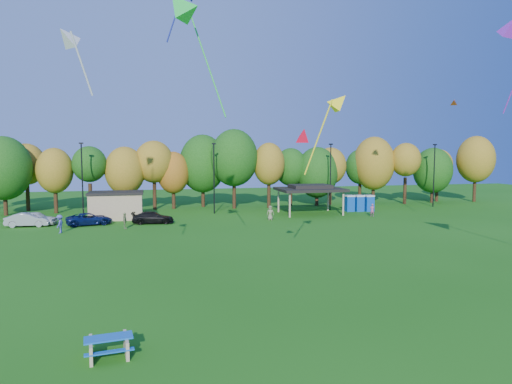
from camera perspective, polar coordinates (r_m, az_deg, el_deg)
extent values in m
plane|color=#19600F|center=(20.81, 5.01, -17.52)|extent=(160.00, 160.00, 0.00)
cylinder|color=black|center=(65.20, -28.83, -1.03)|extent=(0.50, 0.50, 3.56)
ellipsoid|color=#144C0F|center=(64.94, -28.99, 2.62)|extent=(6.62, 6.62, 8.00)
cylinder|color=black|center=(68.68, -26.62, -0.56)|extent=(0.50, 0.50, 3.79)
ellipsoid|color=olive|center=(68.43, -26.77, 3.12)|extent=(4.94, 4.94, 5.58)
cylinder|color=black|center=(64.69, -23.74, -0.97)|extent=(0.50, 0.50, 3.34)
ellipsoid|color=olive|center=(64.42, -23.86, 2.48)|extent=(4.61, 4.61, 5.88)
cylinder|color=black|center=(63.85, -19.99, -0.71)|extent=(0.50, 0.50, 3.82)
ellipsoid|color=#144C0F|center=(63.58, -20.11, 3.29)|extent=(4.43, 4.43, 4.73)
cylinder|color=black|center=(64.14, -15.99, -0.82)|extent=(0.50, 0.50, 3.25)
ellipsoid|color=olive|center=(63.88, -16.07, 2.56)|extent=(5.33, 5.33, 6.53)
cylinder|color=black|center=(64.60, -12.56, -0.39)|extent=(0.50, 0.50, 3.96)
ellipsoid|color=olive|center=(64.33, -12.64, 3.71)|extent=(5.31, 5.31, 5.82)
cylinder|color=black|center=(64.99, -10.26, -0.73)|extent=(0.50, 0.50, 3.05)
ellipsoid|color=#995914|center=(64.73, -10.31, 2.41)|extent=(4.54, 4.54, 5.87)
cylinder|color=black|center=(66.48, -6.64, -0.24)|extent=(0.50, 0.50, 3.77)
ellipsoid|color=#144C0F|center=(66.22, -6.68, 3.56)|extent=(6.69, 6.69, 8.35)
cylinder|color=black|center=(64.09, -2.75, -0.18)|extent=(0.50, 0.50, 4.28)
ellipsoid|color=#144C0F|center=(63.83, -2.77, 4.30)|extent=(6.64, 6.64, 8.01)
cylinder|color=black|center=(64.87, 1.62, -0.34)|extent=(0.50, 0.50, 3.76)
ellipsoid|color=olive|center=(64.61, 1.63, 3.54)|extent=(4.49, 4.49, 6.02)
cylinder|color=black|center=(67.91, 4.34, -0.25)|extent=(0.50, 0.50, 3.43)
ellipsoid|color=#144C0F|center=(67.66, 4.36, 3.13)|extent=(4.77, 4.77, 5.63)
cylinder|color=black|center=(68.38, 7.61, -0.44)|extent=(0.50, 0.50, 2.95)
ellipsoid|color=#144C0F|center=(68.14, 7.65, 2.44)|extent=(6.14, 6.14, 7.54)
cylinder|color=black|center=(69.62, 9.23, -0.13)|extent=(0.50, 0.50, 3.52)
ellipsoid|color=olive|center=(69.37, 9.28, 3.25)|extent=(4.78, 4.78, 5.53)
cylinder|color=black|center=(73.44, 12.83, 0.02)|extent=(0.50, 0.50, 3.39)
ellipsoid|color=#144C0F|center=(73.21, 12.89, 3.10)|extent=(4.54, 4.54, 5.46)
cylinder|color=black|center=(73.03, 14.43, 0.09)|extent=(0.50, 0.50, 3.72)
ellipsoid|color=olive|center=(72.79, 14.51, 3.49)|extent=(6.32, 6.32, 8.24)
cylinder|color=black|center=(73.42, 18.11, 0.16)|extent=(0.50, 0.50, 4.06)
ellipsoid|color=olive|center=(73.18, 18.22, 3.85)|extent=(4.50, 4.50, 5.13)
cylinder|color=black|center=(76.65, 21.15, -0.11)|extent=(0.50, 0.50, 3.05)
ellipsoid|color=#144C0F|center=(76.43, 21.23, 2.55)|extent=(5.97, 5.97, 7.05)
cylinder|color=black|center=(78.98, 21.67, 0.19)|extent=(0.50, 0.50, 3.55)
ellipsoid|color=olive|center=(78.77, 21.77, 3.20)|extent=(4.60, 4.60, 4.99)
cylinder|color=black|center=(80.80, 25.64, 0.34)|extent=(0.50, 0.50, 4.07)
ellipsoid|color=olive|center=(80.59, 25.77, 3.70)|extent=(5.83, 5.83, 7.42)
cylinder|color=black|center=(58.89, -20.89, 1.34)|extent=(0.16, 0.16, 9.00)
cube|color=black|center=(58.80, -21.02, 5.72)|extent=(0.50, 0.25, 0.18)
cylinder|color=black|center=(58.90, -5.27, 1.65)|extent=(0.16, 0.16, 9.00)
cube|color=black|center=(58.81, -5.31, 6.03)|extent=(0.50, 0.25, 0.18)
cylinder|color=black|center=(63.11, 9.28, 1.83)|extent=(0.16, 0.16, 9.00)
cube|color=black|center=(63.02, 9.34, 5.92)|extent=(0.50, 0.25, 0.18)
cylinder|color=black|center=(70.76, 21.36, 1.89)|extent=(0.16, 0.16, 9.00)
cube|color=black|center=(70.69, 21.47, 5.53)|extent=(0.50, 0.25, 0.18)
cube|color=tan|center=(56.76, -17.06, -1.72)|extent=(6.00, 4.00, 3.00)
cube|color=black|center=(56.59, -17.10, -0.09)|extent=(6.30, 4.30, 0.25)
cylinder|color=tan|center=(55.66, 4.25, -1.64)|extent=(0.24, 0.24, 3.00)
cylinder|color=tan|center=(58.12, 10.85, -1.44)|extent=(0.24, 0.24, 3.00)
cylinder|color=tan|center=(60.42, 2.83, -1.11)|extent=(0.24, 0.24, 3.00)
cylinder|color=tan|center=(62.69, 8.99, -0.94)|extent=(0.24, 0.24, 3.00)
cube|color=black|center=(58.97, 6.78, 0.32)|extent=(8.20, 6.20, 0.35)
cube|color=black|center=(58.93, 6.78, 0.71)|extent=(5.00, 3.50, 0.45)
cube|color=#0D47AF|center=(62.32, 11.60, -1.48)|extent=(1.10, 1.10, 2.00)
cube|color=silver|center=(62.21, 11.61, -0.48)|extent=(1.15, 1.15, 0.18)
cube|color=#0D47AF|center=(62.70, 12.75, -1.46)|extent=(1.10, 1.10, 2.00)
cube|color=silver|center=(62.59, 12.77, -0.47)|extent=(1.15, 1.15, 0.18)
cube|color=#0D47AF|center=(63.01, 13.93, -1.45)|extent=(1.10, 1.10, 2.00)
cube|color=silver|center=(62.90, 13.95, -0.47)|extent=(1.15, 1.15, 0.18)
cube|color=tan|center=(19.65, -19.94, -18.07)|extent=(0.31, 1.47, 0.73)
cube|color=tan|center=(19.69, -15.92, -17.91)|extent=(0.31, 1.47, 0.73)
cube|color=blue|center=(19.51, -17.96, -16.93)|extent=(1.90, 0.98, 0.06)
cube|color=blue|center=(19.05, -17.84, -18.50)|extent=(1.84, 0.48, 0.05)
cube|color=blue|center=(20.21, -18.01, -17.10)|extent=(1.84, 0.48, 0.05)
imported|color=silver|center=(55.02, -25.87, -2.99)|extent=(4.72, 2.44, 1.53)
imported|color=#A0A1A6|center=(54.51, -26.61, -3.12)|extent=(4.54, 1.80, 1.47)
imported|color=#0D194E|center=(52.99, -20.11, -3.19)|extent=(5.19, 3.35, 1.33)
imported|color=black|center=(52.10, -12.76, -3.14)|extent=(4.71, 2.24, 1.33)
imported|color=#504DAB|center=(48.86, -23.33, -3.69)|extent=(0.85, 1.26, 1.81)
imported|color=#A74F78|center=(58.14, 14.31, -2.20)|extent=(0.62, 0.45, 1.59)
imported|color=#758552|center=(49.19, -16.08, -3.49)|extent=(0.48, 1.01, 1.68)
imported|color=#7A7E56|center=(53.45, 1.80, -2.62)|extent=(0.90, 0.67, 1.68)
cone|color=#F80D2E|center=(27.34, 5.86, 7.15)|extent=(0.95, 1.27, 1.24)
cylinder|color=navy|center=(33.00, -9.93, 21.18)|extent=(1.40, 0.60, 3.79)
cone|color=green|center=(29.43, -9.55, 21.97)|extent=(2.98, 2.78, 2.37)
cylinder|color=green|center=(29.92, -6.04, 15.52)|extent=(2.17, 1.39, 6.61)
cone|color=silver|center=(24.64, -22.55, 17.49)|extent=(1.76, 1.71, 1.42)
cylinder|color=silver|center=(23.72, -20.95, 14.72)|extent=(0.93, 0.79, 2.85)
cone|color=#D74719|center=(55.18, 23.51, 10.32)|extent=(1.40, 1.41, 1.15)
cone|color=yellow|center=(29.96, 10.43, 11.02)|extent=(1.83, 1.46, 1.67)
cylinder|color=yellow|center=(29.06, 7.81, 6.79)|extent=(1.80, 0.34, 4.73)
cone|color=purple|center=(46.35, 29.14, 17.60)|extent=(2.40, 2.80, 2.34)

